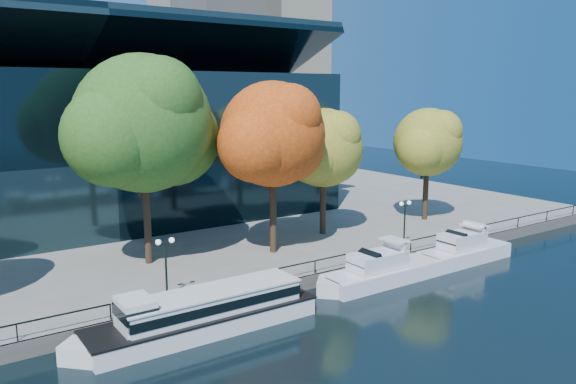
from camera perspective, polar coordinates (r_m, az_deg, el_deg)
ground at (r=36.81m, az=-0.48°, el=-12.45°), size 160.00×160.00×0.00m
promenade at (r=68.66m, az=-17.71°, el=-1.76°), size 90.00×67.08×1.00m
railing at (r=38.70m, az=-3.20°, el=-8.25°), size 88.20×0.08×0.99m
convention_building at (r=62.06m, az=-20.41°, el=4.34°), size 50.00×24.57×21.43m
tour_boat at (r=34.46m, az=-9.01°, el=-11.97°), size 15.52×3.46×2.95m
cruiser_near at (r=42.65m, az=9.16°, el=-7.94°), size 11.02×2.84×3.19m
cruiser_far at (r=49.42m, az=17.22°, el=-5.68°), size 10.00×2.77×3.27m
tree_2 at (r=43.47m, az=-14.22°, el=6.47°), size 12.93×10.60×15.97m
tree_3 at (r=45.28m, az=-1.33°, el=5.66°), size 10.64×8.72×14.02m
tree_4 at (r=51.60m, az=3.80°, el=4.33°), size 9.03×7.41×11.68m
tree_5 at (r=59.16m, az=14.14°, el=4.78°), size 8.68×7.12×11.52m
lamp_1 at (r=36.62m, az=-12.34°, el=-6.21°), size 1.26×0.36×4.03m
lamp_2 at (r=48.56m, az=11.79°, el=-2.13°), size 1.26×0.36×4.03m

